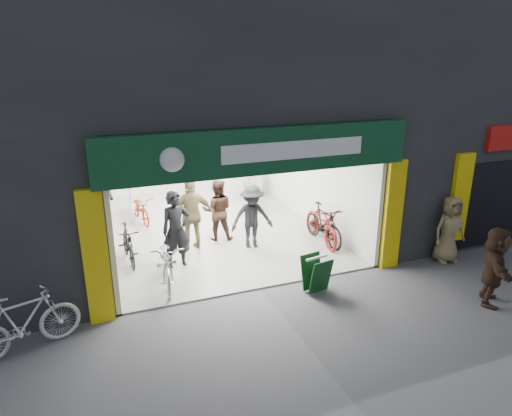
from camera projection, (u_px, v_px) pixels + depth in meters
ground at (261, 289)px, 9.83m from camera, size 60.00×60.00×0.00m
building at (226, 73)px, 13.18m from camera, size 17.00×10.27×8.00m
bike_left_front at (167, 262)px, 9.95m from camera, size 0.94×2.04×1.03m
bike_left_midfront at (128, 244)px, 10.98m from camera, size 0.52×1.58×0.94m
bike_left_midback at (141, 209)px, 13.68m from camera, size 0.79×1.67×0.84m
bike_left_back at (132, 200)px, 13.96m from camera, size 0.70×1.97×1.16m
bike_right_front at (323, 224)px, 12.09m from camera, size 0.57×1.81×1.08m
bike_right_mid at (322, 224)px, 12.18m from camera, size 0.89×2.02×1.03m
bike_right_back at (251, 190)px, 15.03m from camera, size 0.67×1.92×1.14m
parked_bike at (24, 323)px, 7.60m from camera, size 1.92×1.06×1.11m
customer_a at (176, 230)px, 10.58m from camera, size 0.73×0.52×1.88m
customer_b at (218, 211)px, 12.19m from camera, size 0.97×0.85×1.70m
customer_c at (252, 218)px, 11.66m from camera, size 1.14×0.71×1.70m
customer_d at (192, 215)px, 11.56m from camera, size 1.13×0.49×1.91m
pedestrian_near at (449, 229)px, 10.94m from camera, size 0.84×0.58×1.65m
pedestrian_far at (495, 266)px, 9.05m from camera, size 1.38×1.45×1.64m
sandwich_board at (316, 273)px, 9.62m from camera, size 0.58×0.59×0.78m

